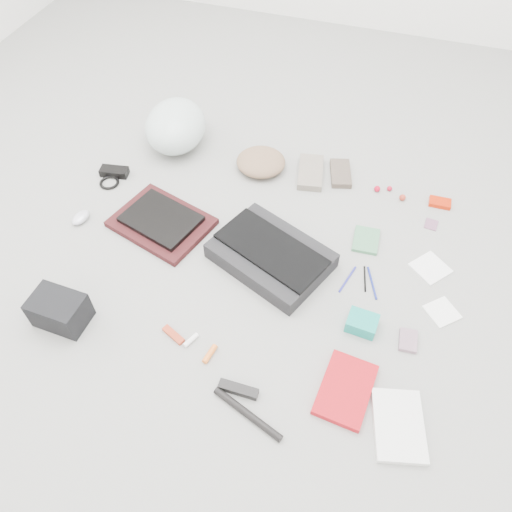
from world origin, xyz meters
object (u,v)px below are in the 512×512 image
(bike_helmet, at_px, (176,126))
(messenger_bag, at_px, (271,256))
(camera_bag, at_px, (60,310))
(laptop, at_px, (161,219))
(book_red, at_px, (346,390))
(accordion_wallet, at_px, (362,323))

(bike_helmet, bearing_deg, messenger_bag, -52.11)
(messenger_bag, relative_size, camera_bag, 2.34)
(messenger_bag, distance_m, laptop, 0.49)
(messenger_bag, xyz_separation_m, book_red, (0.39, -0.44, -0.02))
(messenger_bag, bearing_deg, book_red, -25.88)
(camera_bag, bearing_deg, book_red, 4.79)
(book_red, height_order, accordion_wallet, accordion_wallet)
(messenger_bag, xyz_separation_m, laptop, (-0.48, 0.05, 0.00))
(laptop, relative_size, bike_helmet, 0.84)
(bike_helmet, distance_m, book_red, 1.42)
(book_red, bearing_deg, messenger_bag, 136.89)
(messenger_bag, height_order, laptop, messenger_bag)
(bike_helmet, distance_m, camera_bag, 1.03)
(messenger_bag, xyz_separation_m, camera_bag, (-0.62, -0.48, 0.02))
(messenger_bag, bearing_deg, laptop, -162.62)
(messenger_bag, distance_m, book_red, 0.58)
(messenger_bag, height_order, book_red, messenger_bag)
(messenger_bag, height_order, accordion_wallet, messenger_bag)
(laptop, xyz_separation_m, camera_bag, (-0.14, -0.53, 0.02))
(book_red, relative_size, accordion_wallet, 2.26)
(accordion_wallet, bearing_deg, laptop, 169.43)
(messenger_bag, relative_size, bike_helmet, 1.23)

